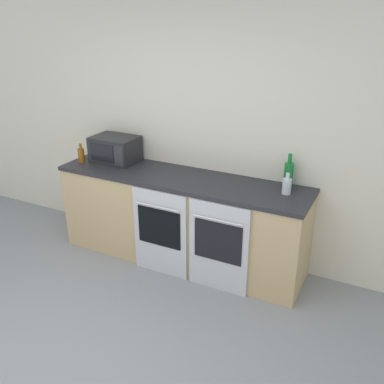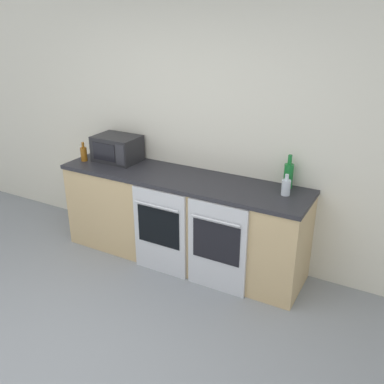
{
  "view_description": "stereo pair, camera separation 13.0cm",
  "coord_description": "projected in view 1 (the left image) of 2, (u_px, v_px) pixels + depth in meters",
  "views": [
    {
      "loc": [
        1.86,
        -1.47,
        2.42
      ],
      "look_at": [
        0.12,
        1.96,
        0.78
      ],
      "focal_mm": 40.0,
      "sensor_mm": 36.0,
      "label": 1
    },
    {
      "loc": [
        1.97,
        -1.41,
        2.42
      ],
      "look_at": [
        0.12,
        1.96,
        0.78
      ],
      "focal_mm": 40.0,
      "sensor_mm": 36.0,
      "label": 2
    }
  ],
  "objects": [
    {
      "name": "counter_back",
      "position": [
        181.0,
        219.0,
        4.35
      ],
      "size": [
        2.56,
        0.64,
        0.92
      ],
      "color": "tan",
      "rests_on": "ground_plane"
    },
    {
      "name": "wall_back",
      "position": [
        196.0,
        131.0,
        4.3
      ],
      "size": [
        10.0,
        0.06,
        2.6
      ],
      "color": "silver",
      "rests_on": "ground_plane"
    },
    {
      "name": "oven_right",
      "position": [
        218.0,
        247.0,
        3.86
      ],
      "size": [
        0.58,
        0.06,
        0.88
      ],
      "color": "silver",
      "rests_on": "ground_plane"
    },
    {
      "name": "oven_left",
      "position": [
        160.0,
        233.0,
        4.12
      ],
      "size": [
        0.58,
        0.06,
        0.88
      ],
      "color": "silver",
      "rests_on": "ground_plane"
    },
    {
      "name": "bottle_amber",
      "position": [
        81.0,
        155.0,
        4.55
      ],
      "size": [
        0.07,
        0.07,
        0.21
      ],
      "color": "#8C5114",
      "rests_on": "counter_back"
    },
    {
      "name": "bottle_green",
      "position": [
        289.0,
        174.0,
        3.89
      ],
      "size": [
        0.09,
        0.09,
        0.32
      ],
      "color": "#19722D",
      "rests_on": "counter_back"
    },
    {
      "name": "bottle_clear",
      "position": [
        287.0,
        186.0,
        3.76
      ],
      "size": [
        0.08,
        0.08,
        0.19
      ],
      "color": "silver",
      "rests_on": "counter_back"
    },
    {
      "name": "microwave",
      "position": [
        115.0,
        149.0,
        4.55
      ],
      "size": [
        0.47,
        0.35,
        0.27
      ],
      "color": "#232326",
      "rests_on": "counter_back"
    }
  ]
}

